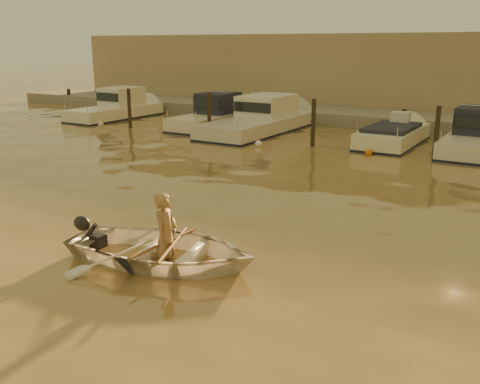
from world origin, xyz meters
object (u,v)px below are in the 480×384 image
Objects in this scene: waterfront_building at (403,74)px; dinghy at (162,249)px; moored_boat_3 at (393,139)px; moored_boat_1 at (212,115)px; moored_boat_2 at (259,119)px; moored_boat_4 at (474,137)px; person at (166,236)px; moored_boat_0 at (115,108)px.

dinghy is at bearing -84.98° from waterfront_building.
dinghy is at bearing -91.06° from moored_boat_3.
moored_boat_1 is 2.79m from moored_boat_2.
dinghy is at bearing -102.97° from moored_boat_4.
moored_boat_0 reaches higher than person.
moored_boat_2 is 9.87m from moored_boat_4.
dinghy is at bearing -67.57° from moored_boat_2.
dinghy is 0.67× the size of moored_boat_3.
moored_boat_1 is 0.73× the size of moored_boat_2.
moored_boat_2 is (-6.33, 15.34, 0.34)m from dinghy.
moored_boat_1 reaches higher than person.
moored_boat_2 is 0.19× the size of waterfront_building.
waterfront_building reaches higher than moored_boat_3.
moored_boat_0 is at bearing -141.13° from waterfront_building.
moored_boat_4 reaches higher than dinghy.
moored_boat_1 is at bearing 19.48° from dinghy.
waterfront_building is at bearing 69.93° from moored_boat_2.
dinghy is 0.45× the size of moored_boat_2.
person is 0.20× the size of moored_boat_2.
moored_boat_1 and moored_boat_2 have the same top height.
waterfront_building is at bearing -6.04° from person.
dinghy is at bearing 90.00° from person.
dinghy is 0.56× the size of moored_boat_0.
waterfront_building reaches higher than moored_boat_2.
moored_boat_0 is 17.62m from waterfront_building.
moored_boat_2 is 11.84m from waterfront_building.
moored_boat_0 and moored_boat_4 have the same top height.
moored_boat_4 is 12.58m from waterfront_building.
moored_boat_0 is 9.63m from moored_boat_2.
moored_boat_0 is 19.49m from moored_boat_4.
waterfront_building is at bearing 38.87° from moored_boat_0.
person is (0.10, 0.02, 0.29)m from dinghy.
moored_boat_3 is at bearing -12.33° from dinghy.
waterfront_building is (-2.60, 11.00, 2.17)m from moored_boat_3.
moored_boat_2 is at bearing 180.00° from moored_boat_3.
moored_boat_4 is at bearing -23.91° from person.
moored_boat_3 is (0.28, 15.34, -0.06)m from dinghy.
dinghy is 0.62× the size of moored_boat_1.
moored_boat_2 is at bearing 0.00° from moored_boat_0.
moored_boat_1 is at bearing 19.78° from person.
moored_boat_1 and moored_boat_4 have the same top height.
dinghy is 15.34m from moored_boat_3.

